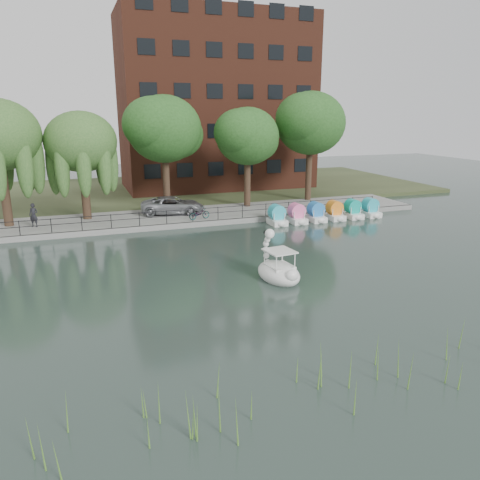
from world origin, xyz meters
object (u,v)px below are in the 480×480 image
minivan (173,204)px  pedestrian (33,213)px  bicycle (199,213)px  swan_boat (278,269)px

minivan → pedestrian: pedestrian is taller
bicycle → pedestrian: (-11.88, 1.61, 0.49)m
swan_boat → pedestrian: bearing=123.1°
pedestrian → swan_boat: swan_boat is taller
bicycle → swan_boat: swan_boat is taller
minivan → bicycle: minivan is taller
bicycle → minivan: bearing=16.8°
pedestrian → minivan: bearing=29.5°
bicycle → pedestrian: bearing=69.6°
minivan → swan_boat: bearing=-159.2°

